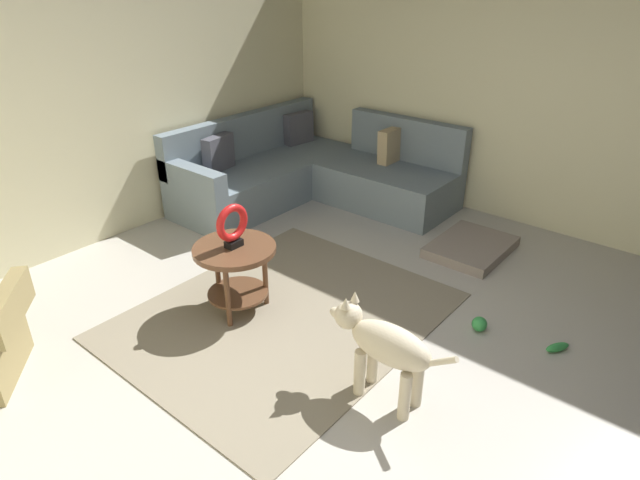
{
  "coord_description": "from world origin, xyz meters",
  "views": [
    {
      "loc": [
        -2.25,
        -1.63,
        2.34
      ],
      "look_at": [
        0.45,
        0.6,
        0.55
      ],
      "focal_mm": 30.33,
      "sensor_mm": 36.0,
      "label": 1
    }
  ],
  "objects": [
    {
      "name": "dog_bed_mat",
      "position": [
        1.98,
        0.08,
        0.04
      ],
      "size": [
        0.8,
        0.6,
        0.09
      ],
      "primitive_type": "cube",
      "color": "gray",
      "rests_on": "ground_plane"
    },
    {
      "name": "wall_back",
      "position": [
        0.0,
        2.94,
        1.35
      ],
      "size": [
        6.0,
        0.12,
        2.7
      ],
      "primitive_type": "cube",
      "color": "beige",
      "rests_on": "ground_plane"
    },
    {
      "name": "wall_right",
      "position": [
        2.94,
        0.0,
        1.35
      ],
      "size": [
        0.12,
        6.0,
        2.7
      ],
      "primitive_type": "cube",
      "color": "beige",
      "rests_on": "ground_plane"
    },
    {
      "name": "dog_toy_bone",
      "position": [
        1.03,
        -1.01,
        0.03
      ],
      "size": [
        0.18,
        0.15,
        0.06
      ],
      "primitive_type": "ellipsoid",
      "rotation": [
        0.0,
        0.0,
        2.58
      ],
      "color": "green",
      "rests_on": "ground_plane"
    },
    {
      "name": "sectional_couch",
      "position": [
        1.99,
        2.01,
        0.29
      ],
      "size": [
        2.2,
        2.25,
        0.88
      ],
      "color": "slate",
      "rests_on": "ground_plane"
    },
    {
      "name": "dog_toy_ball",
      "position": [
        0.91,
        -0.5,
        0.05
      ],
      "size": [
        0.11,
        0.11,
        0.11
      ],
      "primitive_type": "sphere",
      "color": "green",
      "rests_on": "ground_plane"
    },
    {
      "name": "area_rug",
      "position": [
        0.15,
        0.7,
        0.01
      ],
      "size": [
        2.3,
        1.9,
        0.01
      ],
      "primitive_type": "cube",
      "color": "gray",
      "rests_on": "ground_plane"
    },
    {
      "name": "side_table",
      "position": [
        -0.01,
        1.02,
        0.42
      ],
      "size": [
        0.6,
        0.6,
        0.54
      ],
      "color": "brown",
      "rests_on": "ground_plane"
    },
    {
      "name": "torus_sculpture",
      "position": [
        -0.01,
        1.02,
        0.71
      ],
      "size": [
        0.28,
        0.08,
        0.33
      ],
      "color": "black",
      "rests_on": "side_table"
    },
    {
      "name": "ground_plane",
      "position": [
        0.0,
        0.0,
        -0.05
      ],
      "size": [
        6.0,
        6.0,
        0.1
      ],
      "primitive_type": "cube",
      "color": "#B7B2A8"
    },
    {
      "name": "dog",
      "position": [
        -0.09,
        -0.32,
        0.38
      ],
      "size": [
        0.22,
        0.85,
        0.63
      ],
      "rotation": [
        0.0,
        0.0,
        0.01
      ],
      "color": "beige",
      "rests_on": "ground_plane"
    }
  ]
}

